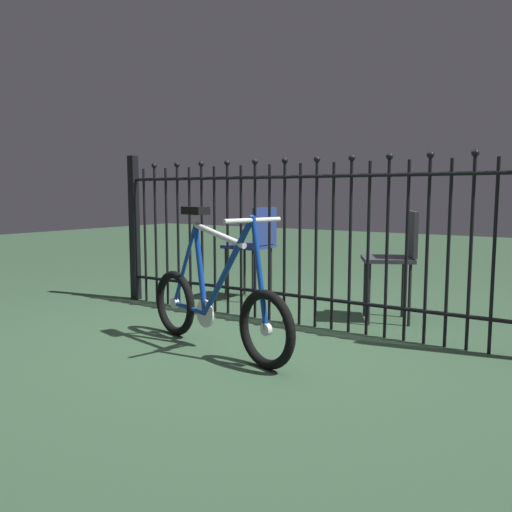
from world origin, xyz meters
name	(u,v)px	position (x,y,z in m)	size (l,w,h in m)	color
ground_plane	(242,342)	(0.00, 0.00, 0.00)	(20.00, 20.00, 0.00)	#2D4731
iron_fence	(284,237)	(-0.06, 0.62, 0.65)	(3.35, 0.07, 1.31)	black
bicycle	(215,304)	(-0.03, -0.24, 0.29)	(1.36, 0.51, 0.89)	black
chair_navy	(255,242)	(-0.71, 1.21, 0.54)	(0.38, 0.37, 0.85)	black
chair_charcoal	(397,253)	(0.64, 1.12, 0.53)	(0.50, 0.50, 0.84)	black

